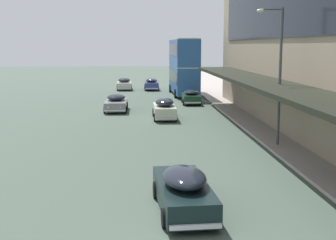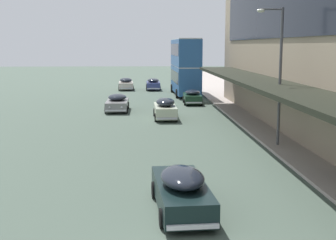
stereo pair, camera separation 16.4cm
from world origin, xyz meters
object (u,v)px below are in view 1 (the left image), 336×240
(transit_bus_kerbside_front, at_px, (184,65))
(street_lamp, at_px, (278,67))
(sedan_oncoming_rear, at_px, (164,109))
(sedan_lead_mid, at_px, (151,84))
(sedan_trailing_mid, at_px, (183,190))
(sedan_far_back, at_px, (124,84))
(sedan_lead_near, at_px, (191,97))
(sedan_trailing_near, at_px, (116,103))

(transit_bus_kerbside_front, distance_m, street_lamp, 28.60)
(sedan_oncoming_rear, relative_size, sedan_lead_mid, 1.01)
(sedan_trailing_mid, bearing_deg, sedan_far_back, 94.29)
(sedan_oncoming_rear, xyz_separation_m, sedan_lead_near, (3.17, 9.41, -0.09))
(sedan_trailing_near, bearing_deg, transit_bus_kerbside_front, 60.96)
(transit_bus_kerbside_front, distance_m, sedan_oncoming_rear, 18.19)
(transit_bus_kerbside_front, xyz_separation_m, sedan_lead_mid, (-3.56, 6.76, -2.75))
(sedan_trailing_mid, xyz_separation_m, sedan_lead_near, (3.64, 30.27, -0.06))
(sedan_oncoming_rear, height_order, sedan_far_back, sedan_oncoming_rear)
(sedan_lead_mid, xyz_separation_m, sedan_trailing_mid, (-0.12, -45.32, 0.02))
(sedan_oncoming_rear, distance_m, sedan_lead_mid, 24.46)
(sedan_far_back, height_order, sedan_lead_near, sedan_far_back)
(sedan_oncoming_rear, height_order, sedan_trailing_near, sedan_oncoming_rear)
(sedan_far_back, distance_m, sedan_lead_near, 16.97)
(sedan_oncoming_rear, bearing_deg, sedan_far_back, 98.94)
(sedan_trailing_mid, bearing_deg, sedan_lead_mid, 89.84)
(sedan_lead_mid, height_order, sedan_trailing_mid, sedan_trailing_mid)
(street_lamp, bearing_deg, sedan_far_back, 105.14)
(sedan_far_back, height_order, sedan_trailing_mid, sedan_trailing_mid)
(transit_bus_kerbside_front, relative_size, sedan_trailing_mid, 2.00)
(sedan_trailing_mid, bearing_deg, sedan_oncoming_rear, 88.69)
(transit_bus_kerbside_front, height_order, sedan_trailing_mid, transit_bus_kerbside_front)
(sedan_lead_mid, height_order, sedan_lead_near, sedan_lead_mid)
(sedan_lead_near, bearing_deg, sedan_oncoming_rear, -108.60)
(sedan_lead_near, relative_size, sedan_trailing_near, 0.93)
(sedan_lead_near, bearing_deg, sedan_far_back, 114.63)
(sedan_lead_near, distance_m, street_lamp, 20.70)
(sedan_lead_near, bearing_deg, sedan_trailing_mid, -96.86)
(sedan_far_back, relative_size, sedan_trailing_near, 0.95)
(transit_bus_kerbside_front, relative_size, sedan_oncoming_rear, 2.17)
(sedan_far_back, xyz_separation_m, street_lamp, (9.63, -35.60, 3.79))
(sedan_far_back, xyz_separation_m, sedan_trailing_mid, (3.43, -45.69, 0.02))
(sedan_oncoming_rear, xyz_separation_m, street_lamp, (5.73, -10.77, 3.73))
(transit_bus_kerbside_front, bearing_deg, sedan_trailing_near, -119.04)
(transit_bus_kerbside_front, xyz_separation_m, sedan_oncoming_rear, (-3.21, -17.70, -2.69))
(sedan_oncoming_rear, bearing_deg, sedan_trailing_near, 130.47)
(sedan_trailing_mid, xyz_separation_m, sedan_trailing_near, (-3.53, 25.55, -0.04))
(transit_bus_kerbside_front, relative_size, sedan_trailing_near, 2.15)
(sedan_lead_near, xyz_separation_m, sedan_trailing_near, (-7.17, -4.71, 0.02))
(sedan_lead_mid, bearing_deg, sedan_trailing_near, -100.48)
(transit_bus_kerbside_front, distance_m, sedan_lead_near, 8.74)
(sedan_oncoming_rear, distance_m, street_lamp, 12.75)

